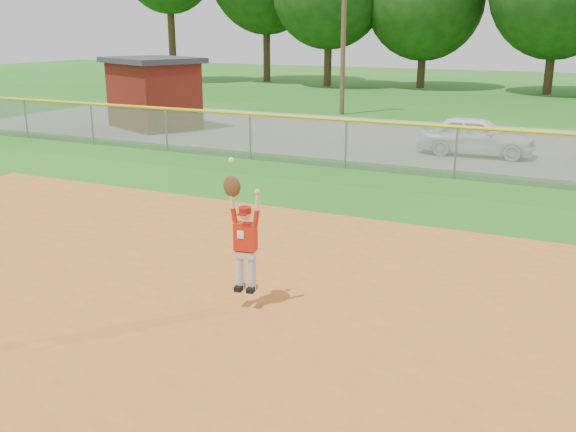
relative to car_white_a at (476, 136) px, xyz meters
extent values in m
plane|color=#216316|center=(0.06, -13.79, -0.68)|extent=(120.00, 120.00, 0.00)
cube|color=#AF5E1F|center=(0.06, -16.79, -0.66)|extent=(24.00, 16.00, 0.04)
cube|color=slate|center=(0.06, 2.21, -0.67)|extent=(44.00, 10.00, 0.03)
imported|color=white|center=(0.00, 0.00, 0.00)|extent=(3.88, 1.69, 1.30)
cube|color=#54130C|center=(-13.62, 0.49, 0.70)|extent=(4.31, 3.86, 2.76)
cube|color=#333338|center=(-13.62, 0.49, 2.19)|extent=(4.89, 4.44, 0.22)
cube|color=gray|center=(0.06, -3.79, 0.07)|extent=(40.00, 0.03, 1.50)
cylinder|color=yellow|center=(0.06, -3.79, 0.82)|extent=(40.00, 0.10, 0.10)
cylinder|color=gray|center=(-16.60, -3.79, 0.07)|extent=(0.06, 0.06, 1.50)
cylinder|color=gray|center=(-13.27, -3.79, 0.07)|extent=(0.06, 0.06, 1.50)
cylinder|color=gray|center=(-9.94, -3.79, 0.07)|extent=(0.06, 0.06, 1.50)
cylinder|color=gray|center=(-6.60, -3.79, 0.07)|extent=(0.06, 0.06, 1.50)
cylinder|color=gray|center=(-3.27, -3.79, 0.07)|extent=(0.06, 0.06, 1.50)
cylinder|color=gray|center=(0.06, -3.79, 0.07)|extent=(0.06, 0.06, 1.50)
cylinder|color=#4C3823|center=(-7.94, 8.21, 3.82)|extent=(0.24, 0.24, 9.00)
cylinder|color=#422D1C|center=(-27.18, 21.22, 2.25)|extent=(0.56, 0.56, 5.87)
cylinder|color=#422D1C|center=(-20.55, 24.61, 2.37)|extent=(0.56, 0.56, 6.10)
cylinder|color=#422D1C|center=(-14.56, 22.74, 1.53)|extent=(0.56, 0.56, 4.43)
cylinder|color=#422D1C|center=(-8.01, 24.38, 1.37)|extent=(0.56, 0.56, 4.11)
cylinder|color=#422D1C|center=(0.60, 23.35, 1.64)|extent=(0.56, 0.56, 4.64)
cylinder|color=silver|center=(-1.15, -14.13, -0.09)|extent=(0.14, 0.14, 0.55)
cylinder|color=silver|center=(-0.96, -14.11, -0.09)|extent=(0.14, 0.14, 0.55)
cube|color=black|center=(-1.15, -14.17, -0.33)|extent=(0.14, 0.24, 0.08)
cube|color=black|center=(-0.95, -14.14, -0.33)|extent=(0.14, 0.24, 0.08)
cube|color=silver|center=(-1.05, -14.12, 0.22)|extent=(0.31, 0.19, 0.11)
cube|color=maroon|center=(-1.05, -14.12, 0.29)|extent=(0.32, 0.21, 0.04)
cube|color=red|center=(-1.05, -14.12, 0.50)|extent=(0.35, 0.22, 0.42)
cube|color=white|center=(-1.08, -14.22, 0.55)|extent=(0.10, 0.02, 0.12)
sphere|color=beige|center=(-1.05, -14.12, 0.86)|extent=(0.21, 0.21, 0.19)
cylinder|color=#9F1409|center=(-1.05, -14.12, 0.91)|extent=(0.22, 0.22, 0.09)
cube|color=#9F1409|center=(-1.04, -14.22, 0.87)|extent=(0.16, 0.13, 0.02)
cylinder|color=red|center=(-1.23, -14.15, 0.82)|extent=(0.12, 0.09, 0.23)
cylinder|color=beige|center=(-1.25, -14.15, 1.05)|extent=(0.09, 0.08, 0.25)
ellipsoid|color=#4C2D14|center=(-1.25, -14.15, 1.26)|extent=(0.30, 0.17, 0.33)
sphere|color=white|center=(-1.25, -14.15, 1.65)|extent=(0.10, 0.10, 0.08)
cylinder|color=red|center=(-0.88, -14.09, 0.82)|extent=(0.12, 0.09, 0.23)
cylinder|color=beige|center=(-0.86, -14.09, 1.05)|extent=(0.09, 0.08, 0.25)
sphere|color=beige|center=(-0.86, -14.09, 1.20)|extent=(0.10, 0.10, 0.09)
camera|label=1|loc=(3.45, -22.13, 3.53)|focal=40.00mm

